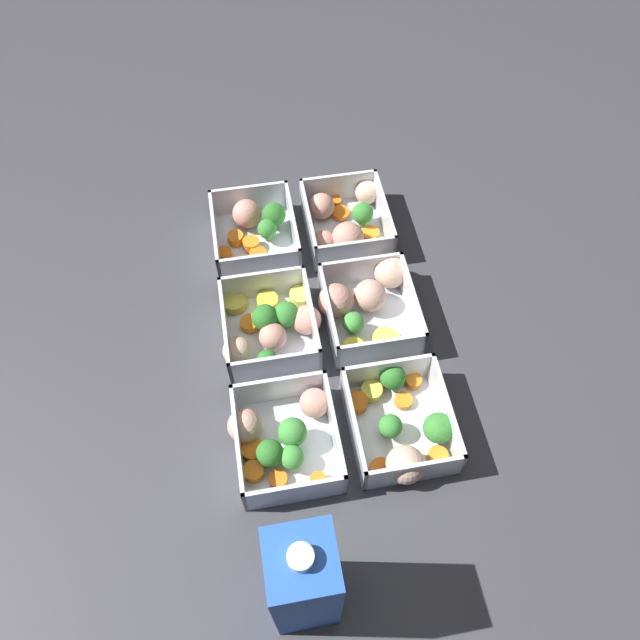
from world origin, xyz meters
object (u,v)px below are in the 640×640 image
object	(u,v)px
container_near_left	(403,428)
container_far_right	(256,229)
container_near_center	(366,302)
container_far_center	(271,327)
container_near_right	(345,222)
container_far_left	(281,437)
juice_carton	(303,580)

from	to	relation	value
container_near_left	container_far_right	world-z (taller)	same
container_near_center	container_far_center	distance (m)	0.14
container_near_right	container_far_right	size ratio (longest dim) A/B	1.08
container_far_left	juice_carton	size ratio (longest dim) A/B	0.72
container_far_center	juice_carton	world-z (taller)	juice_carton
juice_carton	container_far_center	bearing A→B (deg)	-1.52
container_far_right	container_near_center	bearing A→B (deg)	-140.05
juice_carton	container_near_right	bearing A→B (deg)	-15.98
container_near_left	container_near_right	bearing A→B (deg)	0.64
container_near_right	container_far_left	world-z (taller)	same
container_near_left	container_far_right	distance (m)	0.39
container_near_left	juice_carton	world-z (taller)	juice_carton
container_far_right	juice_carton	world-z (taller)	juice_carton
container_far_right	container_near_right	bearing A→B (deg)	-94.57
container_near_left	container_far_right	xyz separation A→B (m)	(0.36, 0.14, 0.00)
container_far_left	container_far_right	xyz separation A→B (m)	(0.34, -0.01, -0.00)
container_far_center	container_near_center	bearing A→B (deg)	-82.48
container_near_right	container_near_center	bearing A→B (deg)	179.65
container_near_center	juice_carton	world-z (taller)	juice_carton
container_far_left	juice_carton	bearing A→B (deg)	179.90
container_near_center	container_near_right	distance (m)	0.15
container_far_left	container_far_center	bearing A→B (deg)	-3.12
container_near_center	container_far_right	size ratio (longest dim) A/B	1.09
container_near_right	container_far_center	bearing A→B (deg)	141.08
container_near_left	container_near_right	distance (m)	0.35
container_near_right	juice_carton	world-z (taller)	juice_carton
container_near_center	container_near_right	xyz separation A→B (m)	(0.15, -0.00, -0.00)
container_far_right	container_far_center	bearing A→B (deg)	-179.95
container_far_center	juice_carton	distance (m)	0.35
container_near_left	container_far_center	xyz separation A→B (m)	(0.18, 0.14, 0.00)
container_near_right	container_far_left	xyz separation A→B (m)	(-0.33, 0.15, 0.00)
container_far_center	juice_carton	bearing A→B (deg)	178.48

